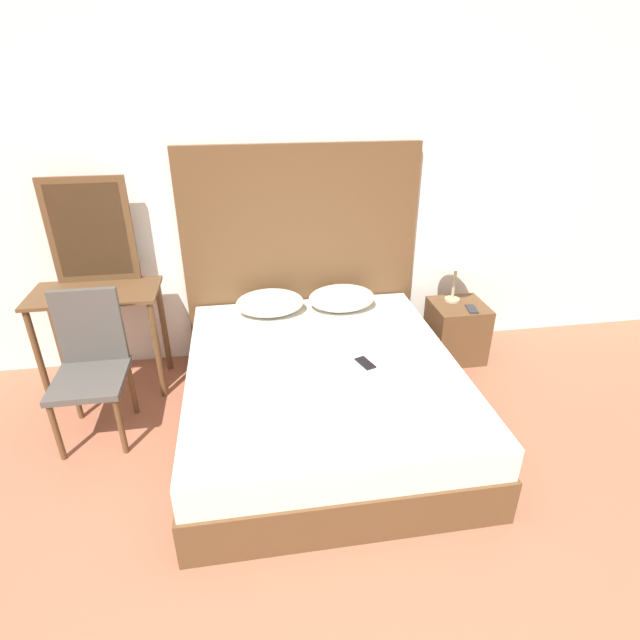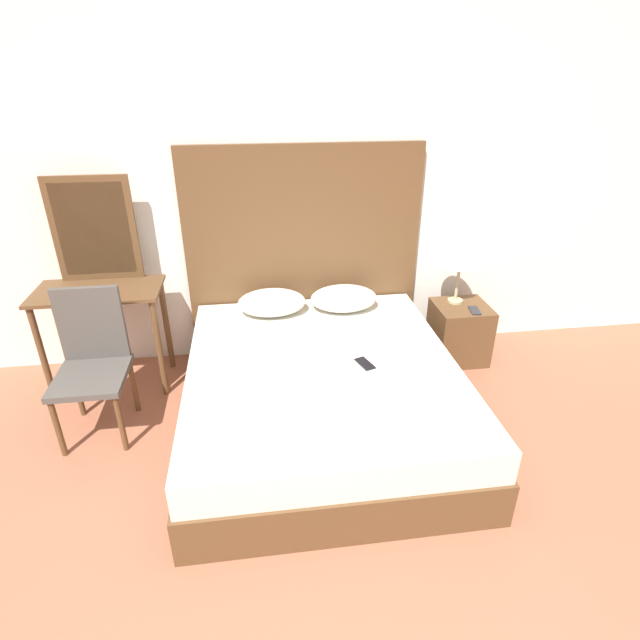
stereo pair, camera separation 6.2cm
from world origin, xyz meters
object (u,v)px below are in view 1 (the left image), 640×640
object	(u,v)px
phone_on_bed	(365,363)
vanity_desk	(99,312)
table_lamp	(458,256)
chair	(90,359)
bed	(322,394)
nightstand	(456,331)
phone_on_nightstand	(472,309)

from	to	relation	value
phone_on_bed	vanity_desk	bearing A→B (deg)	156.46
table_lamp	chair	size ratio (longest dim) A/B	0.49
bed	chair	distance (m)	1.49
nightstand	table_lamp	distance (m)	0.62
bed	phone_on_nightstand	distance (m)	1.44
nightstand	bed	bearing A→B (deg)	-150.11
phone_on_nightstand	chair	bearing A→B (deg)	-171.96
chair	vanity_desk	bearing A→B (deg)	94.24
bed	nightstand	xyz separation A→B (m)	(1.23, 0.70, -0.00)
vanity_desk	phone_on_bed	bearing A→B (deg)	-23.54
bed	phone_on_bed	size ratio (longest dim) A/B	11.98
nightstand	chair	size ratio (longest dim) A/B	0.50
bed	table_lamp	world-z (taller)	table_lamp
nightstand	vanity_desk	size ratio (longest dim) A/B	0.55
bed	nightstand	world-z (taller)	bed
table_lamp	chair	bearing A→B (deg)	-167.87
bed	nightstand	size ratio (longest dim) A/B	4.17
bed	table_lamp	xyz separation A→B (m)	(1.19, 0.79, 0.61)
nightstand	table_lamp	world-z (taller)	table_lamp
bed	vanity_desk	world-z (taller)	vanity_desk
phone_on_bed	phone_on_nightstand	distance (m)	1.22
phone_on_bed	phone_on_nightstand	bearing A→B (deg)	33.24
table_lamp	bed	bearing A→B (deg)	-146.64
phone_on_bed	phone_on_nightstand	world-z (taller)	phone_on_bed
nightstand	vanity_desk	distance (m)	2.73
phone_on_bed	vanity_desk	xyz separation A→B (m)	(-1.74, 0.76, 0.13)
nightstand	table_lamp	bearing A→B (deg)	111.77
bed	phone_on_bed	xyz separation A→B (m)	(0.26, -0.06, 0.25)
table_lamp	vanity_desk	bearing A→B (deg)	-178.10
nightstand	chair	world-z (taller)	chair
bed	vanity_desk	xyz separation A→B (m)	(-1.48, 0.70, 0.38)
nightstand	phone_on_nightstand	xyz separation A→B (m)	(0.06, -0.10, 0.24)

